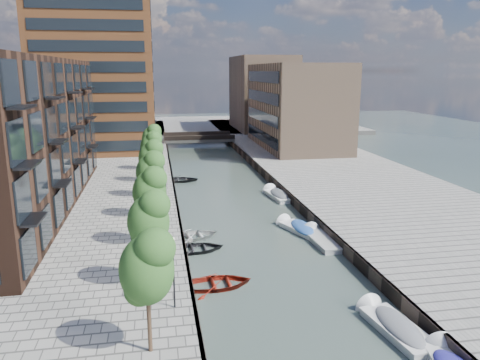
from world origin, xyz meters
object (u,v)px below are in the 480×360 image
object	(u,v)px
tree_6	(151,138)
motorboat_1	(393,326)
tree_2	(149,190)
bridge	(198,138)
sloop_4	(180,181)
sloop_1	(196,251)
motorboat_4	(278,195)
sloop_2	(218,287)
motorboat_2	(320,240)
sloop_3	(192,238)
tree_0	(147,265)
motorboat_3	(299,228)
car	(277,148)
tree_1	(148,218)
tree_3	(150,170)
tree_4	(151,156)
tree_5	(151,146)

from	to	relation	value
tree_6	motorboat_1	bearing A→B (deg)	-72.25
tree_2	tree_6	bearing A→B (deg)	90.00
bridge	sloop_4	world-z (taller)	bridge
sloop_1	motorboat_4	xyz separation A→B (m)	(10.45, 14.63, 0.22)
sloop_2	motorboat_4	bearing A→B (deg)	-28.07
motorboat_2	sloop_3	bearing A→B (deg)	166.86
sloop_1	motorboat_2	bearing A→B (deg)	-90.15
tree_2	sloop_3	world-z (taller)	tree_2
bridge	motorboat_2	distance (m)	53.22
sloop_3	motorboat_4	distance (m)	15.74
bridge	motorboat_2	size ratio (longest dim) A/B	2.40
tree_0	bridge	bearing A→B (deg)	82.87
sloop_3	motorboat_3	world-z (taller)	motorboat_3
sloop_1	motorboat_2	size ratio (longest dim) A/B	0.82
motorboat_3	car	size ratio (longest dim) A/B	1.40
motorboat_1	motorboat_4	size ratio (longest dim) A/B	0.98
tree_0	motorboat_2	size ratio (longest dim) A/B	1.10
tree_1	motorboat_1	size ratio (longest dim) A/B	1.07
tree_1	tree_3	bearing A→B (deg)	90.00
tree_6	motorboat_2	bearing A→B (deg)	-62.88
bridge	sloop_1	world-z (taller)	bridge
tree_4	motorboat_3	bearing A→B (deg)	-38.32
sloop_4	tree_4	bearing A→B (deg)	169.72
tree_5	sloop_4	size ratio (longest dim) A/B	1.26
sloop_2	motorboat_1	distance (m)	11.14
bridge	motorboat_1	xyz separation A→B (m)	(4.54, -66.74, -1.17)
sloop_1	motorboat_3	xyz separation A→B (m)	(9.41, 3.30, 0.21)
sloop_3	motorboat_2	world-z (taller)	motorboat_2
bridge	tree_4	bearing A→B (deg)	-102.00
tree_0	motorboat_4	bearing A→B (deg)	64.67
tree_5	tree_4	bearing A→B (deg)	-90.00
sloop_3	motorboat_1	xyz separation A→B (m)	(9.72, -16.24, 0.22)
bridge	tree_1	distance (m)	61.71
tree_2	tree_4	xyz separation A→B (m)	(0.00, 14.00, 0.00)
bridge	sloop_1	size ratio (longest dim) A/B	2.94
tree_4	tree_0	bearing A→B (deg)	-90.00
tree_0	sloop_3	xyz separation A→B (m)	(3.32, 17.50, -5.31)
tree_4	sloop_2	xyz separation A→B (m)	(4.25, -19.90, -5.31)
tree_6	sloop_3	xyz separation A→B (m)	(3.32, -24.50, -5.31)
tree_3	motorboat_3	world-z (taller)	tree_3
motorboat_2	motorboat_4	xyz separation A→B (m)	(0.03, 14.16, 0.12)
tree_3	sloop_1	xyz separation A→B (m)	(3.38, -6.41, -5.31)
tree_0	motorboat_1	distance (m)	14.05
sloop_1	motorboat_1	world-z (taller)	motorboat_1
motorboat_1	motorboat_3	xyz separation A→B (m)	(-0.25, 16.63, -0.01)
tree_5	motorboat_4	xyz separation A→B (m)	(13.83, -5.78, -5.08)
motorboat_2	car	world-z (taller)	car
tree_1	motorboat_4	distance (m)	26.66
tree_6	motorboat_4	xyz separation A→B (m)	(13.83, -12.78, -5.08)
sloop_3	tree_6	bearing A→B (deg)	-5.04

